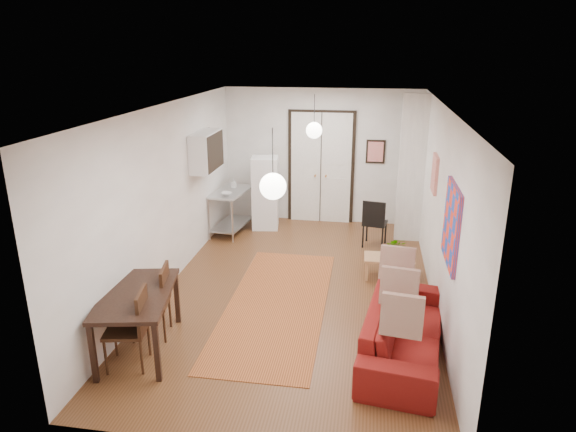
% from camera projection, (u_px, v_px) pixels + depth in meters
% --- Properties ---
extents(floor, '(7.00, 7.00, 0.00)m').
position_uv_depth(floor, '(298.00, 289.00, 8.28)').
color(floor, brown).
rests_on(floor, ground).
extents(ceiling, '(4.20, 7.00, 0.02)m').
position_uv_depth(ceiling, '(299.00, 107.00, 7.36)').
color(ceiling, silver).
rests_on(ceiling, wall_back).
extents(wall_back, '(4.20, 0.02, 2.90)m').
position_uv_depth(wall_back, '(321.00, 157.00, 11.09)').
color(wall_back, white).
rests_on(wall_back, floor).
extents(wall_front, '(4.20, 0.02, 2.90)m').
position_uv_depth(wall_front, '(242.00, 317.00, 4.54)').
color(wall_front, white).
rests_on(wall_front, floor).
extents(wall_left, '(0.02, 7.00, 2.90)m').
position_uv_depth(wall_left, '(168.00, 197.00, 8.14)').
color(wall_left, white).
rests_on(wall_left, floor).
extents(wall_right, '(0.02, 7.00, 2.90)m').
position_uv_depth(wall_right, '(440.00, 210.00, 7.50)').
color(wall_right, white).
rests_on(wall_right, floor).
extents(double_doors, '(1.44, 0.06, 2.50)m').
position_uv_depth(double_doors, '(321.00, 168.00, 11.13)').
color(double_doors, white).
rests_on(double_doors, wall_back).
extents(stub_partition, '(0.50, 0.10, 2.90)m').
position_uv_depth(stub_partition, '(412.00, 170.00, 9.92)').
color(stub_partition, white).
rests_on(stub_partition, floor).
extents(wall_cabinet, '(0.35, 1.00, 0.70)m').
position_uv_depth(wall_cabinet, '(206.00, 151.00, 9.37)').
color(wall_cabinet, white).
rests_on(wall_cabinet, wall_left).
extents(painting_popart, '(0.05, 1.00, 1.00)m').
position_uv_depth(painting_popart, '(452.00, 225.00, 6.27)').
color(painting_popart, red).
rests_on(painting_popart, wall_right).
extents(painting_abstract, '(0.05, 0.50, 0.60)m').
position_uv_depth(painting_abstract, '(435.00, 174.00, 8.14)').
color(painting_abstract, beige).
rests_on(painting_abstract, wall_right).
extents(poster_back, '(0.40, 0.03, 0.50)m').
position_uv_depth(poster_back, '(376.00, 152.00, 10.84)').
color(poster_back, red).
rests_on(poster_back, wall_back).
extents(print_left, '(0.03, 0.44, 0.54)m').
position_uv_depth(print_left, '(207.00, 143.00, 9.85)').
color(print_left, '#9A6C40').
rests_on(print_left, wall_left).
extents(pendant_back, '(0.30, 0.30, 0.80)m').
position_uv_depth(pendant_back, '(314.00, 130.00, 9.44)').
color(pendant_back, white).
rests_on(pendant_back, ceiling).
extents(pendant_front, '(0.30, 0.30, 0.80)m').
position_uv_depth(pendant_front, '(273.00, 186.00, 5.69)').
color(pendant_front, white).
rests_on(pendant_front, ceiling).
extents(kilim_rug, '(1.48, 3.90, 0.01)m').
position_uv_depth(kilim_rug, '(277.00, 304.00, 7.80)').
color(kilim_rug, '#A9582A').
rests_on(kilim_rug, floor).
extents(sofa, '(2.40, 1.21, 0.67)m').
position_uv_depth(sofa, '(404.00, 330.00, 6.45)').
color(sofa, maroon).
rests_on(sofa, floor).
extents(coffee_table, '(0.84, 0.48, 0.37)m').
position_uv_depth(coffee_table, '(389.00, 260.00, 8.60)').
color(coffee_table, tan).
rests_on(coffee_table, floor).
extents(potted_plant, '(0.29, 0.33, 0.36)m').
position_uv_depth(potted_plant, '(396.00, 247.00, 8.52)').
color(potted_plant, '#2A5D2D').
rests_on(potted_plant, coffee_table).
extents(kitchen_counter, '(0.74, 1.24, 0.90)m').
position_uv_depth(kitchen_counter, '(231.00, 206.00, 10.63)').
color(kitchen_counter, '#B3B6B8').
rests_on(kitchen_counter, floor).
extents(bowl, '(0.24, 0.24, 0.05)m').
position_uv_depth(bowl, '(227.00, 194.00, 10.24)').
color(bowl, white).
rests_on(bowl, kitchen_counter).
extents(soap_bottle, '(0.10, 0.10, 0.19)m').
position_uv_depth(soap_bottle, '(234.00, 183.00, 10.73)').
color(soap_bottle, '#53A5B4').
rests_on(soap_bottle, kitchen_counter).
extents(fridge, '(0.61, 0.61, 1.54)m').
position_uv_depth(fridge, '(265.00, 193.00, 10.86)').
color(fridge, white).
rests_on(fridge, floor).
extents(dining_table, '(1.10, 1.59, 0.81)m').
position_uv_depth(dining_table, '(137.00, 299.00, 6.42)').
color(dining_table, black).
rests_on(dining_table, floor).
extents(dining_chair_near, '(0.56, 0.72, 1.00)m').
position_uv_depth(dining_chair_near, '(153.00, 293.00, 6.89)').
color(dining_chair_near, '#351C11').
rests_on(dining_chair_near, floor).
extents(dining_chair_far, '(0.56, 0.72, 1.00)m').
position_uv_depth(dining_chair_far, '(129.00, 319.00, 6.23)').
color(dining_chair_far, '#351C11').
rests_on(dining_chair_far, floor).
extents(black_side_chair, '(0.51, 0.51, 0.95)m').
position_uv_depth(black_side_chair, '(375.00, 217.00, 10.00)').
color(black_side_chair, black).
rests_on(black_side_chair, floor).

